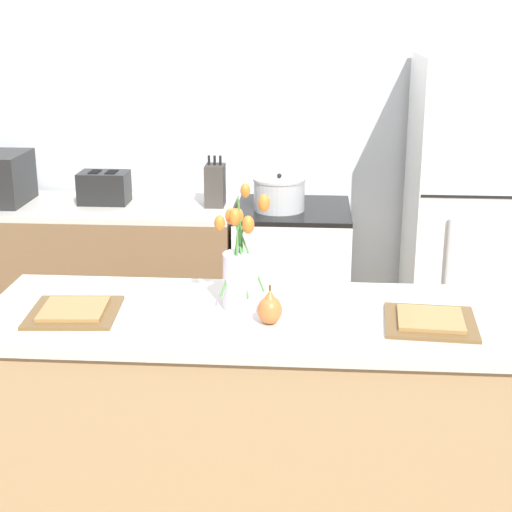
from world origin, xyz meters
name	(u,v)px	position (x,y,z in m)	size (l,w,h in m)	color
back_wall	(279,111)	(0.00, 2.00, 1.35)	(5.20, 0.08, 2.70)	silver
kitchen_island	(251,436)	(0.00, 0.00, 0.47)	(1.80, 0.66, 0.93)	tan
back_counter	(84,282)	(-1.06, 1.60, 0.45)	(1.68, 0.60, 0.89)	brown
stove_range	(292,287)	(0.10, 1.60, 0.45)	(0.60, 0.61, 0.89)	silver
refrigerator	(475,221)	(1.05, 1.60, 0.84)	(0.68, 0.67, 1.69)	white
flower_vase	(241,270)	(-0.04, 0.04, 1.07)	(0.18, 0.16, 0.42)	silver
pear_figurine	(270,308)	(0.07, -0.09, 0.99)	(0.08, 0.08, 0.13)	#C66B33
plate_setting_left	(74,311)	(-0.59, -0.05, 0.94)	(0.31, 0.31, 0.02)	brown
plate_setting_right	(430,321)	(0.59, -0.05, 0.94)	(0.31, 0.31, 0.02)	brown
toaster	(104,187)	(-0.92, 1.63, 0.98)	(0.28, 0.18, 0.17)	black
cooking_pot	(279,194)	(0.03, 1.55, 0.98)	(0.27, 0.27, 0.19)	#B2B5B7
knife_block	(215,185)	(-0.32, 1.62, 1.01)	(0.10, 0.14, 0.27)	#3D3833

